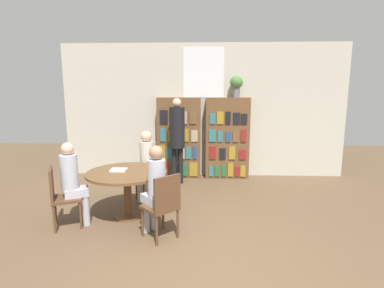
{
  "coord_description": "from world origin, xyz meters",
  "views": [
    {
      "loc": [
        0.02,
        -2.9,
        1.95
      ],
      "look_at": [
        -0.19,
        2.17,
        1.05
      ],
      "focal_mm": 28.0,
      "sensor_mm": 36.0,
      "label": 1
    }
  ],
  "objects_px": {
    "chair_far_side": "(163,203)",
    "seated_reader_back": "(73,179)",
    "flower_vase": "(236,84)",
    "bookshelf_right": "(227,138)",
    "chair_left_side": "(150,170)",
    "librarian_standing": "(177,132)",
    "seated_reader_left": "(146,161)",
    "seated_reader_right": "(155,185)",
    "bookshelf_left": "(179,138)",
    "chair_near_camera": "(60,194)",
    "reading_table": "(127,179)"
  },
  "relations": [
    {
      "from": "reading_table",
      "to": "flower_vase",
      "type": "bearing_deg",
      "value": 50.46
    },
    {
      "from": "chair_near_camera",
      "to": "seated_reader_left",
      "type": "height_order",
      "value": "seated_reader_left"
    },
    {
      "from": "bookshelf_right",
      "to": "chair_left_side",
      "type": "relative_size",
      "value": 2.03
    },
    {
      "from": "reading_table",
      "to": "seated_reader_right",
      "type": "bearing_deg",
      "value": -47.08
    },
    {
      "from": "chair_far_side",
      "to": "librarian_standing",
      "type": "height_order",
      "value": "librarian_standing"
    },
    {
      "from": "flower_vase",
      "to": "librarian_standing",
      "type": "height_order",
      "value": "flower_vase"
    },
    {
      "from": "bookshelf_right",
      "to": "reading_table",
      "type": "distance_m",
      "value": 2.85
    },
    {
      "from": "seated_reader_left",
      "to": "librarian_standing",
      "type": "distance_m",
      "value": 1.19
    },
    {
      "from": "flower_vase",
      "to": "seated_reader_right",
      "type": "distance_m",
      "value": 3.44
    },
    {
      "from": "reading_table",
      "to": "seated_reader_left",
      "type": "relative_size",
      "value": 0.98
    },
    {
      "from": "chair_far_side",
      "to": "seated_reader_back",
      "type": "bearing_deg",
      "value": 121.56
    },
    {
      "from": "seated_reader_left",
      "to": "librarian_standing",
      "type": "relative_size",
      "value": 0.7
    },
    {
      "from": "librarian_standing",
      "to": "chair_far_side",
      "type": "bearing_deg",
      "value": -89.29
    },
    {
      "from": "chair_near_camera",
      "to": "librarian_standing",
      "type": "xyz_separation_m",
      "value": [
        1.49,
        2.17,
        0.62
      ]
    },
    {
      "from": "chair_left_side",
      "to": "seated_reader_left",
      "type": "bearing_deg",
      "value": 90.0
    },
    {
      "from": "chair_near_camera",
      "to": "seated_reader_right",
      "type": "bearing_deg",
      "value": 58.42
    },
    {
      "from": "chair_far_side",
      "to": "seated_reader_right",
      "type": "distance_m",
      "value": 0.28
    },
    {
      "from": "bookshelf_right",
      "to": "librarian_standing",
      "type": "xyz_separation_m",
      "value": [
        -1.08,
        -0.5,
        0.21
      ]
    },
    {
      "from": "bookshelf_left",
      "to": "seated_reader_back",
      "type": "relative_size",
      "value": 1.46
    },
    {
      "from": "bookshelf_right",
      "to": "seated_reader_right",
      "type": "height_order",
      "value": "bookshelf_right"
    },
    {
      "from": "reading_table",
      "to": "seated_reader_back",
      "type": "relative_size",
      "value": 1.0
    },
    {
      "from": "chair_far_side",
      "to": "flower_vase",
      "type": "bearing_deg",
      "value": 24.64
    },
    {
      "from": "chair_left_side",
      "to": "seated_reader_left",
      "type": "relative_size",
      "value": 0.71
    },
    {
      "from": "flower_vase",
      "to": "reading_table",
      "type": "bearing_deg",
      "value": -129.54
    },
    {
      "from": "bookshelf_right",
      "to": "seated_reader_right",
      "type": "distance_m",
      "value": 3.08
    },
    {
      "from": "chair_near_camera",
      "to": "chair_left_side",
      "type": "height_order",
      "value": "same"
    },
    {
      "from": "chair_far_side",
      "to": "seated_reader_right",
      "type": "bearing_deg",
      "value": 90.0
    },
    {
      "from": "seated_reader_right",
      "to": "seated_reader_left",
      "type": "bearing_deg",
      "value": 62.96
    },
    {
      "from": "seated_reader_right",
      "to": "chair_left_side",
      "type": "bearing_deg",
      "value": 59.9
    },
    {
      "from": "reading_table",
      "to": "seated_reader_left",
      "type": "distance_m",
      "value": 0.78
    },
    {
      "from": "seated_reader_back",
      "to": "librarian_standing",
      "type": "xyz_separation_m",
      "value": [
        1.32,
        2.09,
        0.42
      ]
    },
    {
      "from": "seated_reader_right",
      "to": "librarian_standing",
      "type": "xyz_separation_m",
      "value": [
        0.09,
        2.33,
        0.41
      ]
    },
    {
      "from": "chair_left_side",
      "to": "seated_reader_back",
      "type": "bearing_deg",
      "value": 66.11
    },
    {
      "from": "flower_vase",
      "to": "librarian_standing",
      "type": "distance_m",
      "value": 1.68
    },
    {
      "from": "bookshelf_left",
      "to": "reading_table",
      "type": "distance_m",
      "value": 2.37
    },
    {
      "from": "chair_left_side",
      "to": "librarian_standing",
      "type": "relative_size",
      "value": 0.49
    },
    {
      "from": "seated_reader_back",
      "to": "chair_near_camera",
      "type": "bearing_deg",
      "value": -90.0
    },
    {
      "from": "bookshelf_left",
      "to": "chair_far_side",
      "type": "distance_m",
      "value": 3.0
    },
    {
      "from": "bookshelf_left",
      "to": "reading_table",
      "type": "bearing_deg",
      "value": -105.21
    },
    {
      "from": "seated_reader_left",
      "to": "seated_reader_right",
      "type": "distance_m",
      "value": 1.38
    },
    {
      "from": "chair_left_side",
      "to": "flower_vase",
      "type": "bearing_deg",
      "value": -130.61
    },
    {
      "from": "seated_reader_right",
      "to": "bookshelf_right",
      "type": "bearing_deg",
      "value": 24.56
    },
    {
      "from": "bookshelf_left",
      "to": "seated_reader_left",
      "type": "height_order",
      "value": "bookshelf_left"
    },
    {
      "from": "bookshelf_right",
      "to": "flower_vase",
      "type": "relative_size",
      "value": 3.86
    },
    {
      "from": "bookshelf_right",
      "to": "chair_left_side",
      "type": "xyz_separation_m",
      "value": [
        -1.52,
        -1.33,
        -0.4
      ]
    },
    {
      "from": "chair_near_camera",
      "to": "seated_reader_back",
      "type": "bearing_deg",
      "value": 90.0
    },
    {
      "from": "flower_vase",
      "to": "bookshelf_right",
      "type": "bearing_deg",
      "value": -178.58
    },
    {
      "from": "chair_near_camera",
      "to": "seated_reader_left",
      "type": "distance_m",
      "value": 1.56
    },
    {
      "from": "bookshelf_left",
      "to": "librarian_standing",
      "type": "xyz_separation_m",
      "value": [
        0.0,
        -0.5,
        0.21
      ]
    },
    {
      "from": "seated_reader_left",
      "to": "seated_reader_back",
      "type": "bearing_deg",
      "value": 63.05
    }
  ]
}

